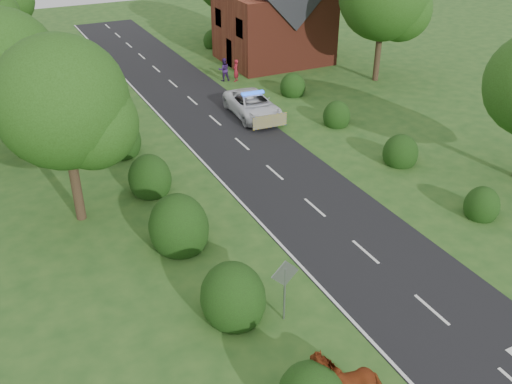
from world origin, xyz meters
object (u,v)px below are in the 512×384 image
pedestrian_red (236,70)px  pedestrian_purple (224,70)px  police_van (253,105)px  cow (347,383)px  road_sign (285,282)px

pedestrian_red → pedestrian_purple: size_ratio=0.95×
pedestrian_red → pedestrian_purple: pedestrian_purple is taller
police_van → pedestrian_red: pedestrian_red is taller
pedestrian_purple → cow: bearing=82.7°
police_van → pedestrian_purple: (1.21, 7.34, 0.12)m
cow → pedestrian_red: size_ratio=1.44×
cow → police_van: size_ratio=0.43×
road_sign → police_van: (7.49, 17.61, -0.91)m
police_van → pedestrian_purple: 7.44m
cow → road_sign: bearing=-166.7°
road_sign → police_van: 19.16m
police_van → pedestrian_red: bearing=77.8°
road_sign → police_van: bearing=67.0°
police_van → pedestrian_red: (1.96, 6.85, 0.08)m
cow → pedestrian_purple: bearing=178.4°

